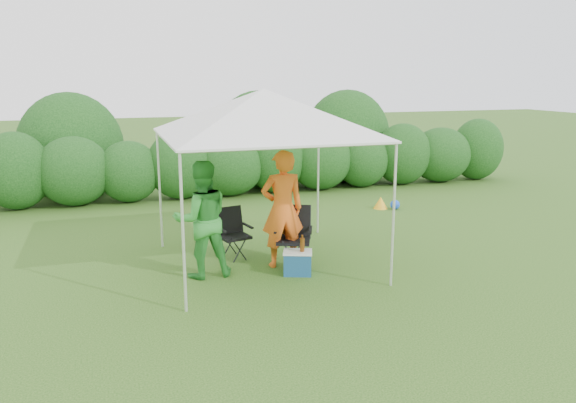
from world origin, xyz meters
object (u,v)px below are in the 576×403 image
object	(u,v)px
woman	(202,219)
chair_right	(294,232)
canopy	(264,113)
chair_left	(232,230)
cooler	(298,262)
man	(282,209)

from	to	relation	value
woman	chair_right	bearing A→B (deg)	-178.37
canopy	chair_left	world-z (taller)	canopy
chair_left	woman	distance (m)	1.08
cooler	man	bearing A→B (deg)	123.22
man	canopy	bearing A→B (deg)	-30.33
canopy	woman	bearing A→B (deg)	-167.52
man	cooler	xyz separation A→B (m)	(0.10, -0.45, -0.76)
chair_right	woman	size ratio (longest dim) A/B	0.53
chair_right	man	xyz separation A→B (m)	(-0.20, -0.03, 0.40)
chair_right	chair_left	world-z (taller)	chair_right
chair_right	woman	world-z (taller)	woman
man	woman	xyz separation A→B (m)	(-1.30, -0.07, -0.05)
chair_right	woman	bearing A→B (deg)	-153.89
chair_left	cooler	world-z (taller)	chair_left
man	cooler	distance (m)	0.89
chair_right	cooler	bearing A→B (deg)	-79.66
woman	chair_left	bearing A→B (deg)	-131.83
woman	man	bearing A→B (deg)	-179.25
canopy	cooler	xyz separation A→B (m)	(0.35, -0.61, -2.27)
chair_left	canopy	bearing A→B (deg)	-64.38
man	cooler	bearing A→B (deg)	104.88
chair_left	man	world-z (taller)	man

